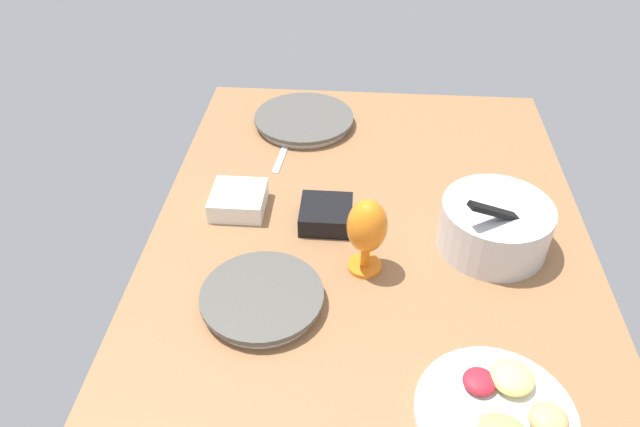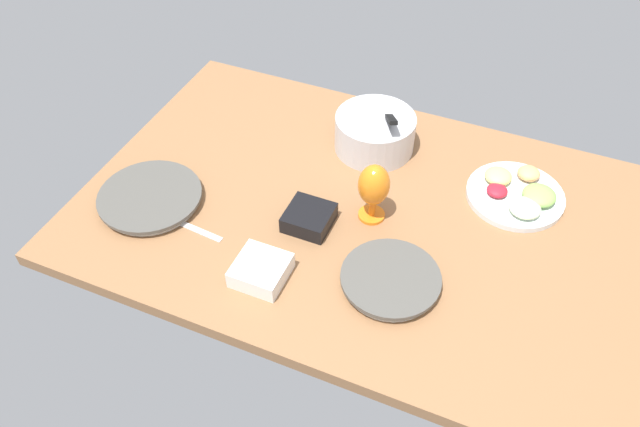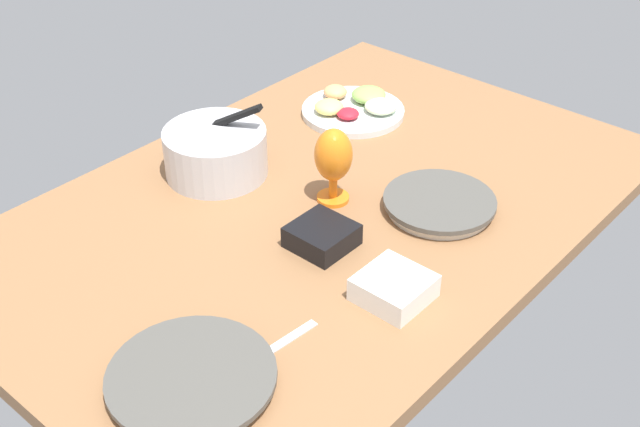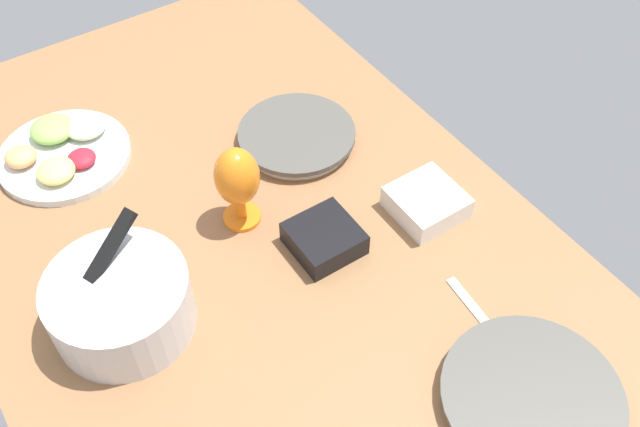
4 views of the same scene
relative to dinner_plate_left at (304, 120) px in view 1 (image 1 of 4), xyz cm
name	(u,v)px [view 1 (image 1 of 4)]	position (x,y,z in cm)	size (l,w,h in cm)	color
ground_plane	(369,265)	(57.84, 20.47, -3.54)	(160.00, 104.00, 4.00)	#8C603D
dinner_plate_left	(304,120)	(0.00, 0.00, 0.00)	(29.86, 29.86, 2.97)	silver
dinner_plate_right	(262,298)	(73.35, -1.56, 0.11)	(25.74, 25.74, 3.18)	silver
mixing_bowl	(495,225)	(51.14, 48.50, 4.74)	(24.85, 24.85, 18.05)	silver
fruit_platter	(497,414)	(97.28, 42.82, 0.46)	(28.16, 28.16, 5.59)	silver
hurricane_glass_orange	(367,229)	(60.73, 19.49, 9.76)	(8.74, 8.74, 18.47)	orange
square_bowl_black	(326,213)	(45.69, 9.82, 1.20)	(12.45, 12.45, 4.92)	black
square_bowl_white	(238,199)	(41.91, -12.22, 1.28)	(13.17, 13.17, 5.07)	white
fork_by_left_plate	(282,154)	(17.20, -4.53, -1.24)	(18.00, 1.80, 0.60)	silver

